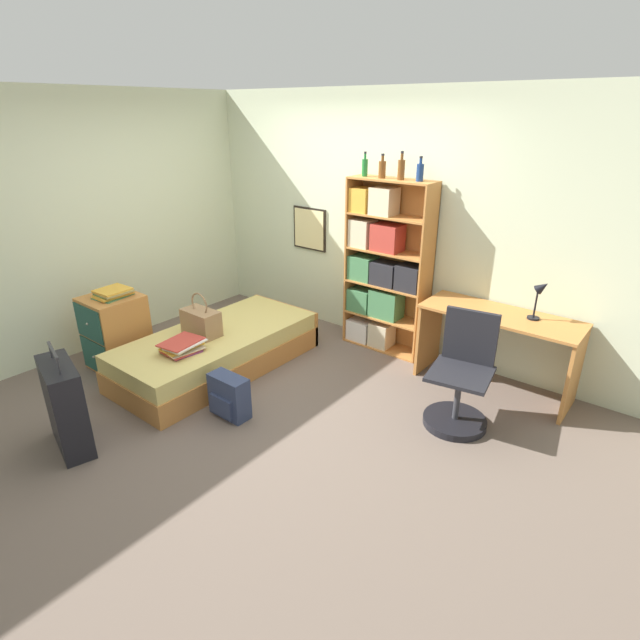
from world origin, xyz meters
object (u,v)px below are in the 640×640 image
desk (498,336)px  handbag (201,322)px  book_stack_on_bed (182,346)px  bottle_blue (420,172)px  suitcase (66,407)px  bottle_brown (382,169)px  dresser (116,332)px  bookcase (381,271)px  bed (219,350)px  magazine_pile_on_dresser (113,293)px  desk_chair (460,390)px  desk_lamp (541,293)px  backpack (229,397)px  bottle_clear (401,169)px  bottle_green (365,167)px

desk → handbag: bearing=-148.7°
handbag → book_stack_on_bed: handbag is taller
bottle_blue → suitcase: bearing=-112.6°
bottle_brown → dresser: bearing=-131.3°
dresser → bookcase: bookcase is taller
book_stack_on_bed → desk: 2.82m
bed → book_stack_on_bed: size_ratio=5.22×
suitcase → magazine_pile_on_dresser: size_ratio=2.39×
bed → dresser: (-0.81, -0.60, 0.18)m
bookcase → desk_chair: 1.63m
dresser → desk_chair: desk_chair is taller
bed → bottle_blue: 2.56m
desk_lamp → backpack: (-1.82, -1.88, -0.80)m
handbag → bookcase: bearing=56.2°
bed → bookcase: bookcase is taller
magazine_pile_on_dresser → bottle_blue: (2.12, 1.98, 1.09)m
handbag → backpack: (0.80, -0.39, -0.33)m
magazine_pile_on_dresser → backpack: size_ratio=0.94×
handbag → suitcase: size_ratio=0.51×
bottle_brown → desk_lamp: bearing=-1.1°
dresser → desk_lamp: bearing=30.2°
desk → desk_chair: (-0.02, -0.71, -0.23)m
desk → desk_chair: desk_chair is taller
bookcase → desk: (1.31, -0.11, -0.32)m
bottle_clear → desk: bottle_clear is taller
dresser → desk: 3.63m
book_stack_on_bed → backpack: (0.64, -0.04, -0.26)m
magazine_pile_on_dresser → bottle_brown: (1.73, 1.96, 1.09)m
bottle_blue → magazine_pile_on_dresser: bearing=-137.0°
desk_chair → bottle_green: bearing=152.2°
bookcase → bottle_clear: (0.18, -0.02, 1.03)m
suitcase → bottle_brown: bottle_brown is taller
bottle_clear → desk_chair: bottle_clear is taller
book_stack_on_bed → desk_chair: desk_chair is taller
desk → desk_lamp: size_ratio=3.77×
desk_lamp → suitcase: bearing=-130.2°
handbag → dresser: handbag is taller
desk_chair → backpack: (-1.53, -1.11, -0.11)m
bottle_green → backpack: bearing=-90.1°
bookcase → bottle_brown: bottle_brown is taller
dresser → bottle_brown: bottle_brown is taller
magazine_pile_on_dresser → bottle_clear: bottle_clear is taller
book_stack_on_bed → dresser: (-0.90, -0.12, -0.07)m
handbag → bottle_brown: bearing=56.5°
dresser → backpack: size_ratio=2.00×
handbag → bottle_green: (0.80, 1.53, 1.35)m
suitcase → backpack: size_ratio=2.25×
desk_lamp → bottle_clear: bearing=178.5°
suitcase → bottle_green: 3.38m
suitcase → bottle_brown: (0.84, 2.94, 1.52)m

